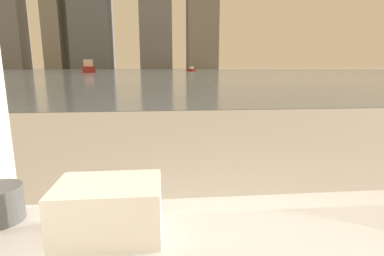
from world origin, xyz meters
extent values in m
cube|color=silver|center=(-0.33, 0.85, 0.56)|extent=(0.30, 0.21, 0.04)
cube|color=silver|center=(-0.33, 0.85, 0.60)|extent=(0.30, 0.21, 0.04)
cube|color=silver|center=(-0.33, 0.85, 0.64)|extent=(0.30, 0.21, 0.04)
cube|color=silver|center=(-0.33, 0.85, 0.68)|extent=(0.30, 0.21, 0.04)
cube|color=slate|center=(0.00, 62.00, 0.01)|extent=(180.00, 110.00, 0.01)
cube|color=maroon|center=(5.84, 63.86, 0.24)|extent=(1.82, 2.73, 0.45)
cube|color=silver|center=(5.84, 63.86, 0.72)|extent=(0.97, 1.15, 0.52)
cube|color=maroon|center=(-12.47, 52.30, 0.50)|extent=(3.36, 5.90, 0.98)
cube|color=silver|center=(-12.47, 52.30, 1.55)|extent=(1.91, 2.40, 1.12)
cube|color=slate|center=(-53.11, 118.00, 17.30)|extent=(7.16, 8.87, 34.61)
cube|color=gray|center=(-38.60, 118.00, 15.34)|extent=(6.09, 11.99, 30.67)
camera|label=1|loc=(-0.16, 0.02, 1.03)|focal=28.00mm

